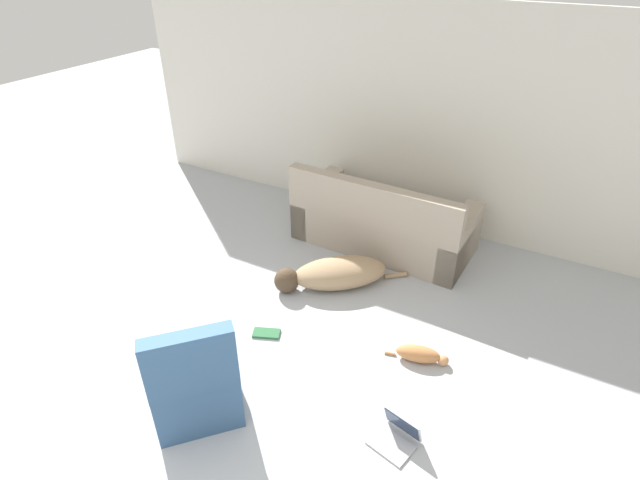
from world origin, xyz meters
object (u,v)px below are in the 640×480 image
(book_green, at_px, (266,333))
(laptop_open, at_px, (398,433))
(couch, at_px, (383,223))
(cat, at_px, (420,354))
(dog, at_px, (334,274))
(side_chair, at_px, (195,379))

(book_green, bearing_deg, laptop_open, -17.74)
(couch, height_order, laptop_open, couch)
(couch, height_order, cat, couch)
(couch, xyz_separation_m, dog, (-0.12, -0.92, -0.14))
(book_green, bearing_deg, side_chair, -89.69)
(cat, bearing_deg, dog, 138.15)
(dog, relative_size, side_chair, 1.24)
(laptop_open, bearing_deg, cat, 111.57)
(dog, height_order, cat, dog)
(cat, xyz_separation_m, book_green, (-1.28, -0.35, -0.05))
(dog, relative_size, book_green, 4.30)
(dog, bearing_deg, book_green, 38.31)
(cat, bearing_deg, side_chair, -149.81)
(book_green, bearing_deg, couch, 80.38)
(couch, height_order, dog, couch)
(couch, relative_size, cat, 3.75)
(couch, xyz_separation_m, book_green, (-0.31, -1.84, -0.27))
(cat, height_order, book_green, cat)
(couch, bearing_deg, dog, 85.04)
(dog, bearing_deg, couch, -137.47)
(side_chair, bearing_deg, book_green, -136.63)
(cat, distance_m, laptop_open, 0.81)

